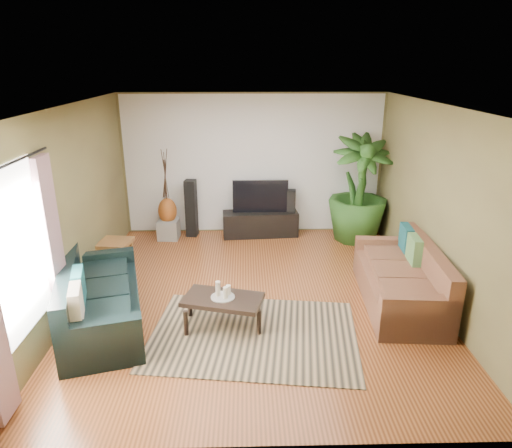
{
  "coord_description": "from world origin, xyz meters",
  "views": [
    {
      "loc": [
        -0.15,
        -5.9,
        3.24
      ],
      "look_at": [
        0.0,
        0.2,
        1.05
      ],
      "focal_mm": 32.0,
      "sensor_mm": 36.0,
      "label": 1
    }
  ],
  "objects_px": {
    "speaker_right": "(291,213)",
    "sofa_left": "(101,294)",
    "coffee_table": "(223,311)",
    "speaker_left": "(191,208)",
    "vase": "(167,211)",
    "pedestal": "(169,229)",
    "side_table": "(116,256)",
    "tv_stand": "(260,224)",
    "potted_plant": "(359,189)",
    "television": "(260,196)",
    "sofa_right": "(400,275)"
  },
  "relations": [
    {
      "from": "speaker_right",
      "to": "sofa_left",
      "type": "bearing_deg",
      "value": -124.69
    },
    {
      "from": "coffee_table",
      "to": "speaker_left",
      "type": "height_order",
      "value": "speaker_left"
    },
    {
      "from": "vase",
      "to": "pedestal",
      "type": "bearing_deg",
      "value": 0.0
    },
    {
      "from": "pedestal",
      "to": "side_table",
      "type": "distance_m",
      "value": 1.56
    },
    {
      "from": "speaker_right",
      "to": "vase",
      "type": "bearing_deg",
      "value": -170.18
    },
    {
      "from": "speaker_right",
      "to": "pedestal",
      "type": "relative_size",
      "value": 2.38
    },
    {
      "from": "tv_stand",
      "to": "vase",
      "type": "distance_m",
      "value": 1.8
    },
    {
      "from": "tv_stand",
      "to": "potted_plant",
      "type": "relative_size",
      "value": 0.73
    },
    {
      "from": "television",
      "to": "tv_stand",
      "type": "bearing_deg",
      "value": -90.0
    },
    {
      "from": "sofa_right",
      "to": "speaker_left",
      "type": "height_order",
      "value": "speaker_left"
    },
    {
      "from": "tv_stand",
      "to": "television",
      "type": "relative_size",
      "value": 1.36
    },
    {
      "from": "sofa_right",
      "to": "potted_plant",
      "type": "distance_m",
      "value": 2.5
    },
    {
      "from": "sofa_right",
      "to": "side_table",
      "type": "bearing_deg",
      "value": -100.5
    },
    {
      "from": "side_table",
      "to": "pedestal",
      "type": "bearing_deg",
      "value": 66.5
    },
    {
      "from": "speaker_left",
      "to": "vase",
      "type": "height_order",
      "value": "speaker_left"
    },
    {
      "from": "television",
      "to": "side_table",
      "type": "distance_m",
      "value": 2.91
    },
    {
      "from": "side_table",
      "to": "coffee_table",
      "type": "bearing_deg",
      "value": -43.05
    },
    {
      "from": "vase",
      "to": "coffee_table",
      "type": "bearing_deg",
      "value": -69.19
    },
    {
      "from": "sofa_left",
      "to": "potted_plant",
      "type": "distance_m",
      "value": 4.94
    },
    {
      "from": "sofa_right",
      "to": "tv_stand",
      "type": "distance_m",
      "value": 3.27
    },
    {
      "from": "coffee_table",
      "to": "side_table",
      "type": "distance_m",
      "value": 2.47
    },
    {
      "from": "coffee_table",
      "to": "vase",
      "type": "bearing_deg",
      "value": 125.82
    },
    {
      "from": "side_table",
      "to": "potted_plant",
      "type": "bearing_deg",
      "value": 17.12
    },
    {
      "from": "speaker_left",
      "to": "potted_plant",
      "type": "relative_size",
      "value": 0.56
    },
    {
      "from": "television",
      "to": "side_table",
      "type": "relative_size",
      "value": 2.05
    },
    {
      "from": "sofa_right",
      "to": "side_table",
      "type": "distance_m",
      "value": 4.4
    },
    {
      "from": "television",
      "to": "speaker_right",
      "type": "height_order",
      "value": "television"
    },
    {
      "from": "potted_plant",
      "to": "coffee_table",
      "type": "bearing_deg",
      "value": -128.9
    },
    {
      "from": "speaker_right",
      "to": "television",
      "type": "bearing_deg",
      "value": -172.85
    },
    {
      "from": "potted_plant",
      "to": "television",
      "type": "bearing_deg",
      "value": 171.68
    },
    {
      "from": "sofa_right",
      "to": "coffee_table",
      "type": "relative_size",
      "value": 2.11
    },
    {
      "from": "speaker_left",
      "to": "speaker_right",
      "type": "relative_size",
      "value": 1.22
    },
    {
      "from": "potted_plant",
      "to": "pedestal",
      "type": "xyz_separation_m",
      "value": [
        -3.59,
        0.13,
        -0.8
      ]
    },
    {
      "from": "tv_stand",
      "to": "pedestal",
      "type": "bearing_deg",
      "value": 179.53
    },
    {
      "from": "potted_plant",
      "to": "vase",
      "type": "height_order",
      "value": "potted_plant"
    },
    {
      "from": "speaker_right",
      "to": "vase",
      "type": "xyz_separation_m",
      "value": [
        -2.37,
        -0.14,
        0.1
      ]
    },
    {
      "from": "speaker_left",
      "to": "vase",
      "type": "relative_size",
      "value": 2.27
    },
    {
      "from": "sofa_right",
      "to": "coffee_table",
      "type": "bearing_deg",
      "value": -72.86
    },
    {
      "from": "speaker_right",
      "to": "pedestal",
      "type": "height_order",
      "value": "speaker_right"
    },
    {
      "from": "tv_stand",
      "to": "potted_plant",
      "type": "bearing_deg",
      "value": -11.89
    },
    {
      "from": "television",
      "to": "potted_plant",
      "type": "height_order",
      "value": "potted_plant"
    },
    {
      "from": "coffee_table",
      "to": "pedestal",
      "type": "relative_size",
      "value": 2.57
    },
    {
      "from": "speaker_left",
      "to": "speaker_right",
      "type": "xyz_separation_m",
      "value": [
        1.93,
        0.0,
        -0.1
      ]
    },
    {
      "from": "coffee_table",
      "to": "television",
      "type": "distance_m",
      "value": 3.35
    },
    {
      "from": "sofa_left",
      "to": "pedestal",
      "type": "height_order",
      "value": "sofa_left"
    },
    {
      "from": "coffee_table",
      "to": "television",
      "type": "relative_size",
      "value": 0.93
    },
    {
      "from": "sofa_left",
      "to": "side_table",
      "type": "height_order",
      "value": "sofa_left"
    },
    {
      "from": "sofa_right",
      "to": "television",
      "type": "relative_size",
      "value": 1.97
    },
    {
      "from": "sofa_left",
      "to": "vase",
      "type": "bearing_deg",
      "value": -22.5
    },
    {
      "from": "potted_plant",
      "to": "speaker_left",
      "type": "bearing_deg",
      "value": 175.02
    }
  ]
}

